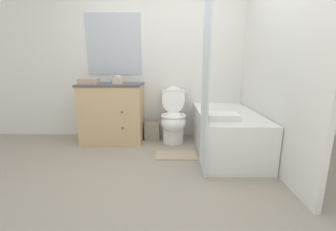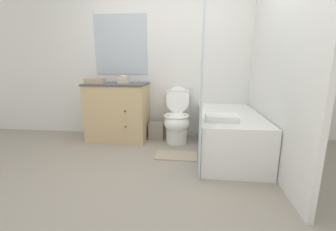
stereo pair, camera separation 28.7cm
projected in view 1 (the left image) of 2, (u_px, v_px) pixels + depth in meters
ground_plane at (161, 182)px, 2.29m from camera, size 14.00×14.00×0.00m
wall_back at (164, 59)px, 3.58m from camera, size 8.00×0.06×2.50m
wall_right at (266, 58)px, 2.77m from camera, size 0.05×2.58×2.50m
vanity_cabinet at (113, 112)px, 3.47m from camera, size 0.93×0.61×0.89m
sink_faucet at (114, 80)px, 3.54m from camera, size 0.14×0.12×0.12m
toilet at (173, 119)px, 3.43m from camera, size 0.38×0.63×0.84m
bathtub at (226, 132)px, 3.05m from camera, size 0.76×1.47×0.55m
shower_curtain at (206, 83)px, 2.35m from camera, size 0.02×0.43×1.96m
wastebasket at (152, 131)px, 3.60m from camera, size 0.23×0.20×0.27m
tissue_box at (118, 80)px, 3.33m from camera, size 0.15×0.14×0.13m
hand_towel_folded at (89, 81)px, 3.22m from camera, size 0.27×0.16×0.08m
bath_towel_folded at (223, 116)px, 2.60m from camera, size 0.36×0.25×0.07m
bath_mat at (177, 155)px, 2.95m from camera, size 0.55×0.30×0.02m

